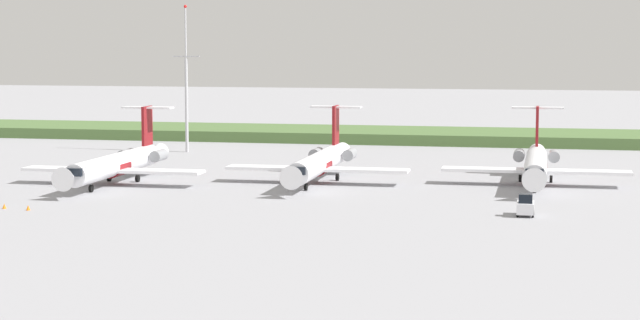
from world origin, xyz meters
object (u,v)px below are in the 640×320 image
at_px(regional_jet_second, 320,162).
at_px(safety_cone_front_marker, 4,206).
at_px(baggage_tug, 525,206).
at_px(antenna_mast, 186,91).
at_px(regional_jet_third, 536,164).
at_px(safety_cone_mid_marker, 28,208).
at_px(regional_jet_nearest, 117,163).

bearing_deg(regional_jet_second, safety_cone_front_marker, -134.99).
bearing_deg(baggage_tug, antenna_mast, 135.18).
relative_size(baggage_tug, safety_cone_front_marker, 5.82).
bearing_deg(regional_jet_third, safety_cone_mid_marker, -148.05).
height_order(antenna_mast, baggage_tug, antenna_mast).
bearing_deg(baggage_tug, regional_jet_third, 88.37).
xyz_separation_m(regional_jet_third, antenna_mast, (-54.81, 28.41, 7.12)).
xyz_separation_m(antenna_mast, safety_cone_mid_marker, (3.19, -60.60, -9.38)).
distance_m(regional_jet_nearest, safety_cone_front_marker, 22.06).
xyz_separation_m(regional_jet_third, safety_cone_mid_marker, (-51.62, -32.19, -2.26)).
height_order(regional_jet_second, regional_jet_third, same).
xyz_separation_m(regional_jet_third, safety_cone_front_marker, (-54.60, -31.69, -2.26)).
distance_m(regional_jet_second, safety_cone_front_marker, 39.81).
relative_size(antenna_mast, baggage_tug, 7.27).
relative_size(regional_jet_second, safety_cone_front_marker, 56.36).
bearing_deg(safety_cone_front_marker, safety_cone_mid_marker, -9.54).
xyz_separation_m(regional_jet_third, baggage_tug, (-0.72, -25.34, -1.53)).
relative_size(regional_jet_third, baggage_tug, 9.69).
xyz_separation_m(antenna_mast, safety_cone_front_marker, (0.21, -60.10, -9.38)).
bearing_deg(regional_jet_second, regional_jet_third, 7.68).
relative_size(regional_jet_nearest, safety_cone_front_marker, 56.36).
relative_size(regional_jet_third, safety_cone_front_marker, 56.36).
height_order(regional_jet_nearest, regional_jet_second, same).
distance_m(regional_jet_second, baggage_tug, 33.77).
relative_size(regional_jet_third, safety_cone_mid_marker, 56.36).
height_order(regional_jet_third, baggage_tug, regional_jet_third).
bearing_deg(regional_jet_second, safety_cone_mid_marker, -131.28).
distance_m(regional_jet_second, antenna_mast, 43.31).
height_order(regional_jet_second, safety_cone_mid_marker, regional_jet_second).
bearing_deg(safety_cone_mid_marker, regional_jet_second, 48.72).
bearing_deg(baggage_tug, safety_cone_mid_marker, -172.34).
distance_m(regional_jet_third, antenna_mast, 62.15).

